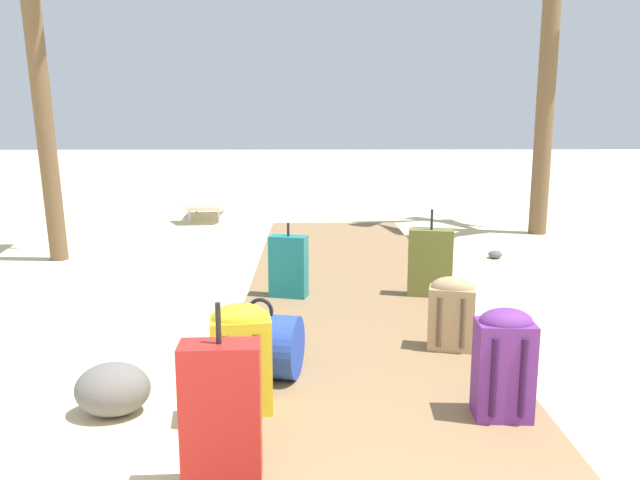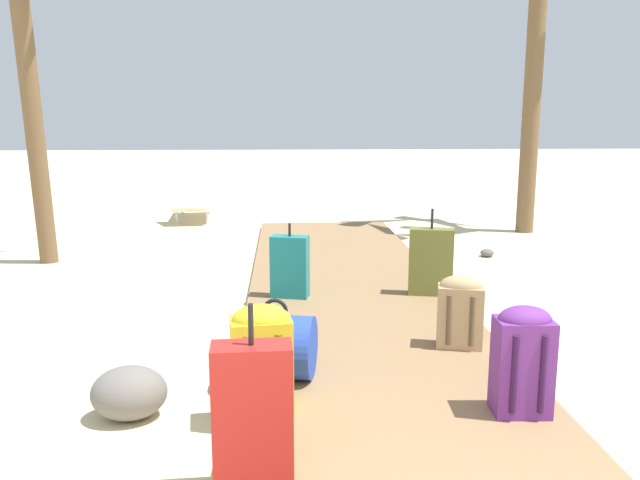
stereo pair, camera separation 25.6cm
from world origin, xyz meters
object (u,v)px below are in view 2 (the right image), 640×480
(suitcase_olive, at_px, (431,262))
(lounge_chair, at_px, (193,201))
(suitcase_teal, at_px, (290,267))
(suitcase_red, at_px, (253,414))
(backpack_purple, at_px, (523,358))
(duffel_bag_blue, at_px, (276,346))
(backpack_yellow, at_px, (261,356))
(backpack_tan, at_px, (460,310))

(suitcase_olive, height_order, lounge_chair, suitcase_olive)
(suitcase_teal, xyz_separation_m, suitcase_red, (-0.20, -2.99, 0.04))
(backpack_purple, xyz_separation_m, suitcase_red, (-1.44, -0.58, -0.00))
(suitcase_olive, relative_size, lounge_chair, 0.51)
(duffel_bag_blue, bearing_deg, backpack_purple, -23.50)
(backpack_yellow, relative_size, suitcase_red, 0.75)
(backpack_tan, xyz_separation_m, suitcase_olive, (0.11, 1.37, 0.03))
(suitcase_red, xyz_separation_m, lounge_chair, (-1.36, 8.03, -0.07))
(backpack_tan, distance_m, suitcase_olive, 1.38)
(duffel_bag_blue, xyz_separation_m, backpack_purple, (1.35, -0.59, 0.12))
(backpack_tan, xyz_separation_m, backpack_purple, (0.05, -1.05, 0.05))
(suitcase_teal, bearing_deg, lounge_chair, 107.23)
(backpack_purple, height_order, suitcase_red, suitcase_red)
(duffel_bag_blue, relative_size, lounge_chair, 0.35)
(suitcase_teal, xyz_separation_m, lounge_chair, (-1.56, 5.04, -0.03))
(duffel_bag_blue, bearing_deg, suitcase_teal, 86.48)
(suitcase_red, bearing_deg, backpack_tan, 49.56)
(suitcase_teal, bearing_deg, backpack_yellow, -94.52)
(backpack_yellow, bearing_deg, lounge_chair, 100.64)
(lounge_chair, bearing_deg, suitcase_red, -80.37)
(suitcase_olive, distance_m, suitcase_red, 3.35)
(duffel_bag_blue, xyz_separation_m, suitcase_red, (-0.09, -1.17, 0.12))
(suitcase_red, bearing_deg, backpack_purple, 22.07)
(backpack_purple, bearing_deg, suitcase_red, -157.93)
(backpack_tan, relative_size, backpack_yellow, 0.85)
(suitcase_teal, distance_m, backpack_tan, 1.81)
(backpack_yellow, distance_m, suitcase_olive, 2.75)
(backpack_purple, height_order, backpack_yellow, backpack_yellow)
(backpack_tan, relative_size, suitcase_red, 0.63)
(backpack_purple, bearing_deg, backpack_tan, 92.92)
(backpack_yellow, bearing_deg, duffel_bag_blue, 81.83)
(suitcase_olive, bearing_deg, lounge_chair, 119.61)
(backpack_tan, height_order, suitcase_olive, suitcase_olive)
(backpack_yellow, relative_size, lounge_chair, 0.39)
(suitcase_teal, xyz_separation_m, suitcase_olive, (1.30, 0.01, 0.03))
(backpack_tan, distance_m, backpack_purple, 1.05)
(duffel_bag_blue, relative_size, backpack_yellow, 0.89)
(suitcase_teal, bearing_deg, suitcase_olive, 0.42)
(backpack_purple, distance_m, suitcase_red, 1.56)
(suitcase_red, bearing_deg, backpack_yellow, 88.61)
(backpack_tan, height_order, backpack_yellow, backpack_yellow)
(duffel_bag_blue, distance_m, suitcase_teal, 1.82)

